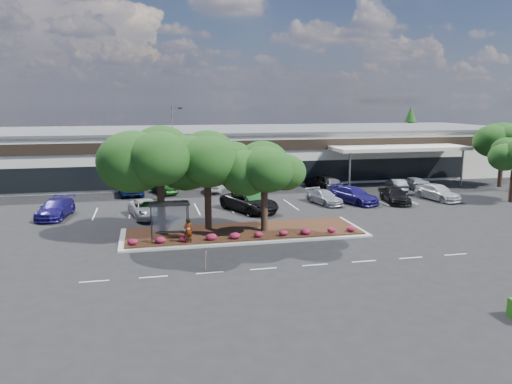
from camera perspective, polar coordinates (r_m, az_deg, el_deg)
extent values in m
plane|color=black|center=(34.13, 3.23, -6.32)|extent=(160.00, 160.00, 0.00)
cube|color=silver|center=(66.40, -4.78, 4.45)|extent=(80.00, 20.00, 6.00)
cube|color=#565659|center=(66.16, -4.82, 7.12)|extent=(80.40, 20.40, 0.30)
cube|color=black|center=(56.34, -3.39, 5.26)|extent=(80.00, 0.25, 1.20)
cube|color=black|center=(56.71, -3.35, 2.04)|extent=(60.00, 0.18, 2.60)
cube|color=#A80C1B|center=(55.62, -9.51, 5.07)|extent=(6.00, 0.12, 1.00)
cube|color=silver|center=(60.60, 16.09, 4.85)|extent=(16.00, 5.00, 0.40)
cylinder|color=slate|center=(56.02, 10.65, 2.29)|extent=(0.24, 0.24, 4.20)
cylinder|color=slate|center=(62.85, 22.48, 2.54)|extent=(0.24, 0.24, 4.20)
cube|color=#AAAAA5|center=(37.40, -1.40, -4.69)|extent=(18.00, 6.00, 0.15)
cube|color=#472518|center=(37.37, -1.40, -4.51)|extent=(17.20, 5.20, 0.12)
cube|color=silver|center=(29.28, -18.01, -9.68)|extent=(1.60, 0.12, 0.01)
cube|color=silver|center=(29.13, -11.65, -9.48)|extent=(1.60, 0.12, 0.01)
cube|color=silver|center=(29.32, -5.31, -9.16)|extent=(1.60, 0.12, 0.01)
cube|color=silver|center=(29.87, 0.87, -8.75)|extent=(1.60, 0.12, 0.01)
cube|color=silver|center=(30.73, 6.74, -8.27)|extent=(1.60, 0.12, 0.01)
cube|color=silver|center=(31.90, 12.22, -7.74)|extent=(1.60, 0.12, 0.01)
cube|color=silver|center=(33.33, 17.27, -7.19)|extent=(1.60, 0.12, 0.01)
cube|color=silver|center=(35.00, 21.85, -6.63)|extent=(1.60, 0.12, 0.01)
cube|color=silver|center=(46.60, -21.60, -2.50)|extent=(0.12, 5.00, 0.01)
cube|color=silver|center=(46.21, -17.92, -2.37)|extent=(0.12, 5.00, 0.01)
cube|color=silver|center=(46.01, -14.20, -2.24)|extent=(0.12, 5.00, 0.01)
cube|color=silver|center=(46.01, -10.47, -2.09)|extent=(0.12, 5.00, 0.01)
cube|color=silver|center=(46.21, -6.75, -1.94)|extent=(0.12, 5.00, 0.01)
cube|color=silver|center=(46.60, -3.07, -1.78)|extent=(0.12, 5.00, 0.01)
cube|color=silver|center=(47.17, 0.52, -1.61)|extent=(0.12, 5.00, 0.01)
cube|color=silver|center=(47.93, 4.02, -1.44)|extent=(0.12, 5.00, 0.01)
cube|color=silver|center=(48.86, 7.39, -1.28)|extent=(0.12, 5.00, 0.01)
cube|color=silver|center=(49.95, 10.63, -1.12)|extent=(0.12, 5.00, 0.01)
cube|color=silver|center=(51.20, 13.72, -0.96)|extent=(0.12, 5.00, 0.01)
cube|color=silver|center=(52.59, 16.65, -0.80)|extent=(0.12, 5.00, 0.01)
cylinder|color=black|center=(35.86, -11.89, -3.21)|extent=(0.08, 0.08, 2.50)
cylinder|color=black|center=(35.96, -7.90, -3.05)|extent=(0.08, 0.08, 2.50)
cylinder|color=black|center=(34.59, -11.86, -3.71)|extent=(0.08, 0.08, 2.50)
cylinder|color=black|center=(34.70, -7.72, -3.53)|extent=(0.08, 0.08, 2.50)
cube|color=black|center=(34.98, -9.91, -1.32)|extent=(2.75, 1.55, 0.10)
cube|color=silver|center=(35.86, -9.90, -2.94)|extent=(2.30, 0.03, 2.00)
cube|color=black|center=(35.69, -9.82, -4.53)|extent=(2.00, 0.35, 0.06)
cone|color=#1C3D0F|center=(86.99, 17.14, 6.41)|extent=(3.96, 3.96, 9.00)
imported|color=#594C47|center=(34.36, -7.76, -4.38)|extent=(0.67, 0.51, 1.68)
cube|color=#AAAAA5|center=(60.30, -9.34, 1.07)|extent=(0.50, 0.50, 0.40)
cylinder|color=slate|center=(59.74, -9.47, 5.42)|extent=(0.14, 0.14, 8.78)
cube|color=slate|center=(59.60, -9.16, 9.50)|extent=(0.92, 0.31, 0.14)
cube|color=black|center=(59.69, -8.68, 9.44)|extent=(0.48, 0.34, 0.18)
cube|color=#95704E|center=(29.65, -5.78, -7.80)|extent=(0.03, 0.03, 1.14)
cube|color=#FF4390|center=(29.51, -5.70, -6.91)|extent=(0.02, 0.14, 0.18)
imported|color=navy|center=(45.77, -21.95, -1.75)|extent=(3.04, 5.68, 1.57)
imported|color=#1D551C|center=(43.77, -11.98, -1.81)|extent=(2.39, 4.54, 1.47)
imported|color=silver|center=(43.55, -12.39, -1.89)|extent=(3.43, 5.64, 1.46)
imported|color=#17471A|center=(44.99, -0.42, -1.13)|extent=(2.88, 5.30, 1.66)
imported|color=black|center=(44.86, -0.76, -1.12)|extent=(5.17, 6.81, 1.72)
imported|color=#A1A3AB|center=(48.46, 7.81, -0.59)|extent=(2.92, 4.88, 1.33)
imported|color=navy|center=(49.32, 11.09, -0.35)|extent=(4.14, 5.91, 1.59)
imported|color=black|center=(50.44, 15.62, -0.38)|extent=(2.93, 5.27, 1.45)
imported|color=silver|center=(53.26, 20.07, -0.04)|extent=(3.09, 5.53, 1.51)
imported|color=navy|center=(54.28, -14.12, 0.42)|extent=(2.88, 5.38, 1.44)
imported|color=#195119|center=(54.10, -10.44, 0.51)|extent=(3.06, 4.43, 1.40)
imported|color=silver|center=(54.68, -4.61, 0.78)|extent=(2.90, 4.54, 1.44)
imported|color=maroon|center=(55.85, -0.51, 1.12)|extent=(3.57, 5.23, 1.65)
imported|color=black|center=(57.22, 7.60, 1.27)|extent=(3.31, 5.30, 1.68)
imported|color=#5C5D64|center=(56.09, 8.61, 0.94)|extent=(1.99, 4.38, 1.46)
imported|color=#5B5C63|center=(56.85, 15.74, 0.77)|extent=(2.46, 4.53, 1.42)
imported|color=#B2B5BE|center=(59.67, 17.50, 1.08)|extent=(1.81, 4.02, 1.34)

